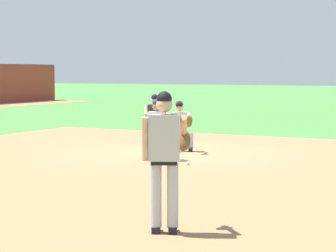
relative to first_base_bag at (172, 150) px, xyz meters
name	(u,v)px	position (x,y,z in m)	size (l,w,h in m)	color
ground_plane	(172,152)	(0.00, 0.00, -0.04)	(160.00, 160.00, 0.00)	#47843D
infield_dirt_patch	(170,179)	(-3.87, -1.88, -0.04)	(18.00, 18.00, 0.01)	#9E754C
first_base_bag	(172,150)	(0.00, 0.00, 0.00)	(0.38, 0.38, 0.09)	white
baseball	(188,163)	(-1.92, -1.36, -0.01)	(0.07, 0.07, 0.07)	white
pitcher	(166,153)	(-7.69, -3.76, 1.01)	(0.83, 0.59, 1.86)	black
first_baseman	(180,124)	(0.20, -0.12, 0.69)	(0.84, 0.99, 1.34)	black
baserunner	(157,127)	(-1.55, -0.37, 0.75)	(0.53, 0.65, 1.46)	black
umpire	(155,117)	(1.38, 1.26, 0.75)	(0.62, 0.67, 1.46)	black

